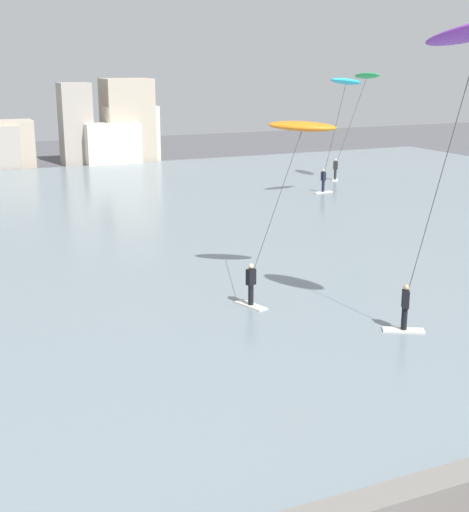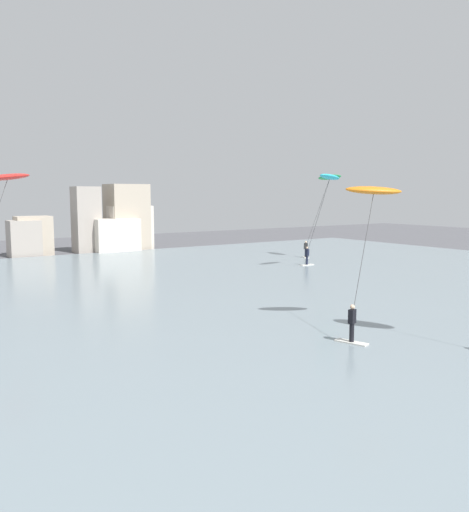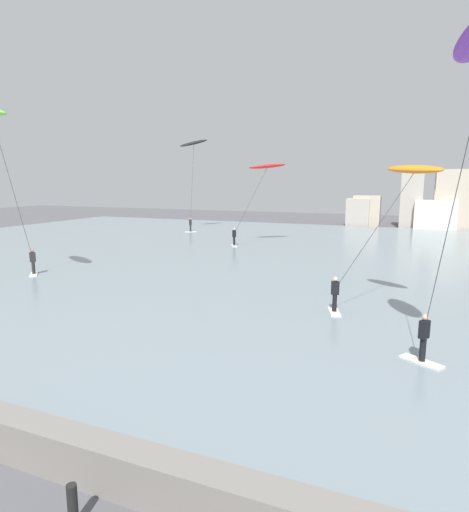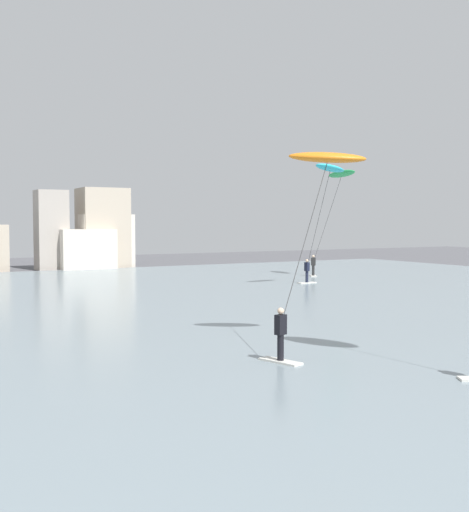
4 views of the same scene
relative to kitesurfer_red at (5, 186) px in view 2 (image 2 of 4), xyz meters
name	(u,v)px [view 2 (image 2 of 4)]	position (x,y,z in m)	size (l,w,h in m)	color
water_bay	(134,301)	(5.91, -5.05, -6.75)	(84.00, 52.00, 0.10)	gray
far_shore_buildings	(103,225)	(14.27, 22.63, -3.89)	(15.52, 4.77, 7.45)	#A89E93
kitesurfer_red	(5,186)	(0.00, 0.00, 0.00)	(4.79, 3.98, 7.63)	silver
kitesurfer_orange	(371,207)	(12.34, -17.33, -1.06)	(4.73, 3.43, 6.69)	silver
kitesurfer_green	(327,185)	(29.48, 3.31, 0.42)	(2.38, 4.20, 8.21)	silver
kitesurfer_cyan	(327,188)	(24.25, -2.06, 0.01)	(2.82, 4.20, 7.98)	silver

